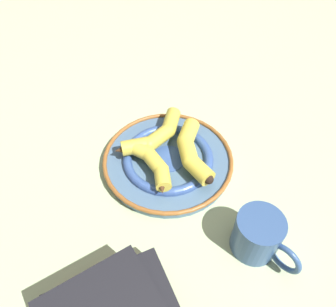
{
  "coord_description": "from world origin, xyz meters",
  "views": [
    {
      "loc": [
        0.51,
        0.03,
        0.63
      ],
      "look_at": [
        0.01,
        0.01,
        0.04
      ],
      "focal_mm": 35.0,
      "sensor_mm": 36.0,
      "label": 1
    }
  ],
  "objects_px": {
    "banana_a": "(155,136)",
    "banana_c": "(152,163)",
    "coffee_mug": "(259,235)",
    "decorative_bowl": "(168,160)",
    "banana_b": "(191,150)"
  },
  "relations": [
    {
      "from": "banana_c",
      "to": "coffee_mug",
      "type": "distance_m",
      "value": 0.27
    },
    {
      "from": "decorative_bowl",
      "to": "banana_a",
      "type": "bearing_deg",
      "value": -141.65
    },
    {
      "from": "banana_a",
      "to": "banana_b",
      "type": "height_order",
      "value": "banana_b"
    },
    {
      "from": "banana_b",
      "to": "banana_c",
      "type": "height_order",
      "value": "banana_b"
    },
    {
      "from": "decorative_bowl",
      "to": "banana_b",
      "type": "relative_size",
      "value": 1.55
    },
    {
      "from": "decorative_bowl",
      "to": "banana_c",
      "type": "bearing_deg",
      "value": -38.32
    },
    {
      "from": "banana_a",
      "to": "banana_c",
      "type": "height_order",
      "value": "banana_a"
    },
    {
      "from": "banana_c",
      "to": "banana_b",
      "type": "bearing_deg",
      "value": -99.22
    },
    {
      "from": "decorative_bowl",
      "to": "banana_c",
      "type": "relative_size",
      "value": 2.11
    },
    {
      "from": "banana_a",
      "to": "banana_c",
      "type": "distance_m",
      "value": 0.09
    },
    {
      "from": "decorative_bowl",
      "to": "banana_b",
      "type": "xyz_separation_m",
      "value": [
        -0.0,
        0.05,
        0.04
      ]
    },
    {
      "from": "decorative_bowl",
      "to": "banana_b",
      "type": "distance_m",
      "value": 0.07
    },
    {
      "from": "decorative_bowl",
      "to": "banana_b",
      "type": "height_order",
      "value": "banana_b"
    },
    {
      "from": "banana_a",
      "to": "coffee_mug",
      "type": "distance_m",
      "value": 0.33
    },
    {
      "from": "banana_b",
      "to": "banana_c",
      "type": "xyz_separation_m",
      "value": [
        0.04,
        -0.09,
        -0.0
      ]
    }
  ]
}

